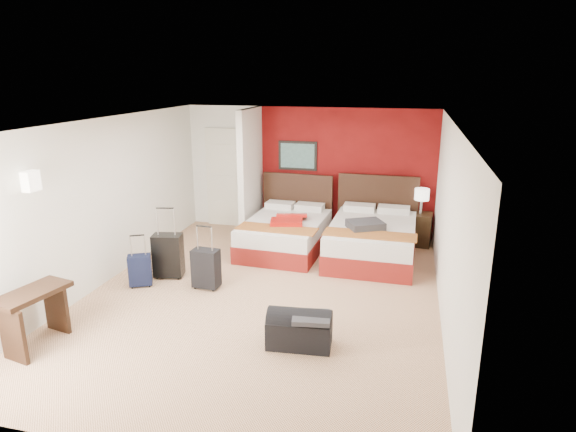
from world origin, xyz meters
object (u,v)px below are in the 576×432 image
(bed_right, at_px, (372,241))
(duffel_bag, at_px, (299,331))
(red_suitcase_open, at_px, (289,219))
(desk, at_px, (36,318))
(bed_left, at_px, (285,235))
(nightstand, at_px, (419,229))
(suitcase_charcoal, at_px, (206,270))
(suitcase_navy, at_px, (140,272))
(table_lamp, at_px, (421,201))
(suitcase_black, at_px, (168,257))

(bed_right, bearing_deg, duffel_bag, -99.64)
(red_suitcase_open, bearing_deg, desk, -131.43)
(red_suitcase_open, bearing_deg, bed_left, 122.98)
(bed_left, relative_size, nightstand, 3.15)
(bed_right, bearing_deg, bed_left, 179.61)
(nightstand, distance_m, suitcase_charcoal, 4.19)
(bed_left, distance_m, desk, 4.41)
(suitcase_navy, bearing_deg, duffel_bag, -48.47)
(duffel_bag, relative_size, desk, 0.90)
(table_lamp, distance_m, duffel_bag, 4.35)
(desk, bearing_deg, table_lamp, 59.00)
(bed_left, height_order, nightstand, nightstand)
(bed_left, relative_size, duffel_bag, 2.54)
(red_suitcase_open, bearing_deg, suitcase_charcoal, -127.08)
(bed_right, relative_size, duffel_bag, 2.75)
(suitcase_black, bearing_deg, red_suitcase_open, 33.03)
(bed_right, distance_m, suitcase_black, 3.46)
(nightstand, bearing_deg, bed_right, -125.41)
(bed_left, relative_size, red_suitcase_open, 2.52)
(red_suitcase_open, distance_m, desk, 4.38)
(bed_right, relative_size, desk, 2.47)
(suitcase_charcoal, bearing_deg, red_suitcase_open, 68.59)
(table_lamp, bearing_deg, red_suitcase_open, -156.52)
(table_lamp, xyz_separation_m, suitcase_black, (-3.87, -2.54, -0.51))
(bed_left, bearing_deg, suitcase_charcoal, -108.29)
(suitcase_charcoal, bearing_deg, desk, -119.39)
(nightstand, distance_m, desk, 6.53)
(suitcase_black, relative_size, suitcase_navy, 1.45)
(bed_left, bearing_deg, nightstand, 23.54)
(red_suitcase_open, height_order, table_lamp, table_lamp)
(table_lamp, bearing_deg, desk, -132.68)
(nightstand, relative_size, suitcase_charcoal, 1.05)
(bed_right, height_order, table_lamp, table_lamp)
(suitcase_navy, bearing_deg, table_lamp, 9.19)
(nightstand, height_order, desk, desk)
(duffel_bag, bearing_deg, suitcase_navy, 153.56)
(red_suitcase_open, relative_size, suitcase_navy, 1.64)
(bed_left, relative_size, desk, 2.28)
(bed_left, xyz_separation_m, suitcase_charcoal, (-0.74, -1.90, 0.00))
(bed_right, bearing_deg, desk, -132.00)
(red_suitcase_open, xyz_separation_m, suitcase_navy, (-1.84, -1.98, -0.39))
(suitcase_black, bearing_deg, desk, -115.11)
(red_suitcase_open, xyz_separation_m, suitcase_black, (-1.59, -1.55, -0.29))
(red_suitcase_open, distance_m, suitcase_black, 2.24)
(nightstand, xyz_separation_m, duffel_bag, (-1.40, -4.06, -0.11))
(suitcase_charcoal, bearing_deg, table_lamp, 45.46)
(nightstand, xyz_separation_m, suitcase_charcoal, (-3.12, -2.79, -0.02))
(suitcase_black, xyz_separation_m, suitcase_navy, (-0.26, -0.43, -0.10))
(bed_left, xyz_separation_m, nightstand, (2.38, 0.89, 0.02))
(bed_left, relative_size, table_lamp, 4.04)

